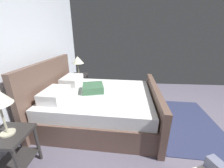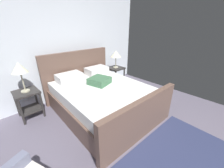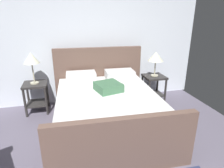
{
  "view_description": "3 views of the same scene",
  "coord_description": "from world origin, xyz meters",
  "px_view_note": "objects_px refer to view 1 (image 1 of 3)",
  "views": [
    {
      "loc": [
        -2.2,
        1.69,
        1.73
      ],
      "look_at": [
        0.3,
        1.87,
        0.79
      ],
      "focal_mm": 22.01,
      "sensor_mm": 36.0,
      "label": 1
    },
    {
      "loc": [
        -1.43,
        0.06,
        1.84
      ],
      "look_at": [
        0.36,
        1.91,
        0.71
      ],
      "focal_mm": 22.03,
      "sensor_mm": 36.0,
      "label": 2
    },
    {
      "loc": [
        -0.38,
        -0.77,
        1.86
      ],
      "look_at": [
        0.36,
        2.16,
        0.77
      ],
      "focal_mm": 31.28,
      "sensor_mm": 36.0,
      "label": 3
    }
  ],
  "objects_px": {
    "bed": "(98,104)",
    "nightstand_right": "(80,81)",
    "nightstand_left": "(12,146)",
    "table_lamp_right": "(78,60)"
  },
  "relations": [
    {
      "from": "bed",
      "to": "nightstand_left",
      "type": "relative_size",
      "value": 3.84
    },
    {
      "from": "nightstand_left",
      "to": "bed",
      "type": "bearing_deg",
      "value": -34.98
    },
    {
      "from": "bed",
      "to": "nightstand_right",
      "type": "height_order",
      "value": "bed"
    },
    {
      "from": "nightstand_right",
      "to": "table_lamp_right",
      "type": "bearing_deg",
      "value": 90.0
    },
    {
      "from": "nightstand_right",
      "to": "nightstand_left",
      "type": "relative_size",
      "value": 1.0
    },
    {
      "from": "bed",
      "to": "nightstand_right",
      "type": "bearing_deg",
      "value": 31.29
    },
    {
      "from": "nightstand_right",
      "to": "nightstand_left",
      "type": "bearing_deg",
      "value": 177.27
    },
    {
      "from": "bed",
      "to": "table_lamp_right",
      "type": "xyz_separation_m",
      "value": [
        1.22,
        0.74,
        0.66
      ]
    },
    {
      "from": "table_lamp_right",
      "to": "nightstand_left",
      "type": "height_order",
      "value": "table_lamp_right"
    },
    {
      "from": "bed",
      "to": "nightstand_right",
      "type": "xyz_separation_m",
      "value": [
        1.22,
        0.74,
        0.05
      ]
    }
  ]
}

